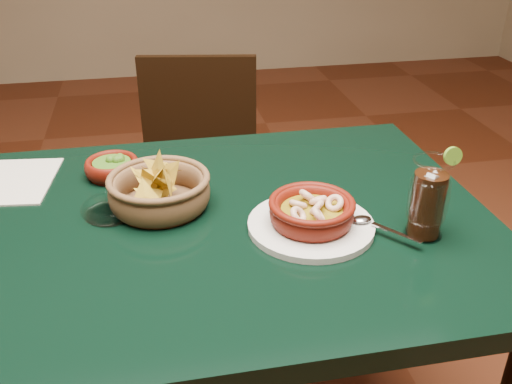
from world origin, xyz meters
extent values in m
cube|color=black|center=(0.00, 0.00, 0.73)|extent=(1.20, 0.80, 0.04)
cylinder|color=black|center=(0.54, 0.34, 0.35)|extent=(0.06, 0.06, 0.71)
cube|color=black|center=(0.08, 0.64, 0.42)|extent=(0.45, 0.45, 0.04)
cylinder|color=black|center=(-0.11, 0.50, 0.21)|extent=(0.03, 0.03, 0.42)
cylinder|color=black|center=(0.22, 0.45, 0.21)|extent=(0.03, 0.03, 0.42)
cylinder|color=black|center=(-0.05, 0.83, 0.21)|extent=(0.03, 0.03, 0.42)
cylinder|color=black|center=(0.28, 0.78, 0.21)|extent=(0.03, 0.03, 0.42)
cube|color=black|center=(0.12, 0.82, 0.65)|extent=(0.37, 0.09, 0.41)
cylinder|color=silver|center=(0.23, -0.07, 0.76)|extent=(0.24, 0.24, 0.01)
cylinder|color=#520F06|center=(0.23, -0.07, 0.77)|extent=(0.14, 0.14, 0.01)
torus|color=#520F06|center=(0.23, -0.07, 0.78)|extent=(0.18, 0.18, 0.04)
torus|color=#520F06|center=(0.23, -0.07, 0.80)|extent=(0.16, 0.16, 0.01)
cylinder|color=#776510|center=(0.23, -0.07, 0.79)|extent=(0.12, 0.12, 0.01)
torus|color=beige|center=(0.28, -0.08, 0.80)|extent=(0.05, 0.05, 0.03)
torus|color=beige|center=(0.25, -0.06, 0.80)|extent=(0.05, 0.05, 0.04)
torus|color=beige|center=(0.23, -0.04, 0.80)|extent=(0.05, 0.05, 0.04)
torus|color=beige|center=(0.21, -0.06, 0.80)|extent=(0.04, 0.04, 0.04)
torus|color=beige|center=(0.20, -0.10, 0.80)|extent=(0.05, 0.05, 0.04)
torus|color=beige|center=(0.23, -0.11, 0.80)|extent=(0.03, 0.05, 0.04)
torus|color=beige|center=(0.24, -0.08, 0.80)|extent=(0.04, 0.04, 0.05)
cube|color=silver|center=(0.37, -0.14, 0.77)|extent=(0.07, 0.09, 0.00)
ellipsoid|color=silver|center=(0.33, -0.09, 0.77)|extent=(0.04, 0.03, 0.01)
cylinder|color=brown|center=(-0.04, 0.07, 0.75)|extent=(0.17, 0.17, 0.01)
torus|color=brown|center=(-0.04, 0.07, 0.78)|extent=(0.23, 0.23, 0.06)
torus|color=brown|center=(-0.04, 0.07, 0.81)|extent=(0.20, 0.20, 0.01)
cone|color=gold|center=(-0.05, 0.03, 0.80)|extent=(0.08, 0.08, 0.06)
cone|color=gold|center=(-0.03, 0.06, 0.80)|extent=(0.08, 0.07, 0.09)
cone|color=gold|center=(-0.04, 0.07, 0.79)|extent=(0.07, 0.10, 0.08)
cone|color=gold|center=(-0.04, 0.06, 0.78)|extent=(0.10, 0.06, 0.08)
cone|color=gold|center=(-0.04, 0.07, 0.79)|extent=(0.08, 0.09, 0.05)
cone|color=gold|center=(-0.02, 0.06, 0.82)|extent=(0.08, 0.07, 0.10)
cone|color=gold|center=(-0.05, 0.06, 0.81)|extent=(0.09, 0.05, 0.09)
cone|color=gold|center=(-0.07, 0.02, 0.80)|extent=(0.08, 0.06, 0.07)
cone|color=gold|center=(-0.07, 0.07, 0.82)|extent=(0.09, 0.11, 0.06)
cone|color=gold|center=(-0.04, 0.09, 0.81)|extent=(0.09, 0.07, 0.07)
cone|color=gold|center=(-0.02, 0.10, 0.81)|extent=(0.08, 0.07, 0.04)
cone|color=gold|center=(-0.04, 0.11, 0.81)|extent=(0.08, 0.06, 0.09)
cone|color=gold|center=(-0.02, 0.04, 0.81)|extent=(0.03, 0.09, 0.09)
cone|color=gold|center=(-0.05, 0.06, 0.82)|extent=(0.10, 0.06, 0.09)
cone|color=gold|center=(-0.04, 0.05, 0.83)|extent=(0.06, 0.10, 0.09)
cone|color=gold|center=(-0.05, 0.09, 0.78)|extent=(0.07, 0.08, 0.10)
cone|color=gold|center=(-0.04, 0.06, 0.80)|extent=(0.08, 0.07, 0.09)
cone|color=gold|center=(-0.04, 0.06, 0.84)|extent=(0.05, 0.08, 0.08)
cylinder|color=#520F06|center=(-0.13, 0.22, 0.75)|extent=(0.10, 0.10, 0.01)
torus|color=#520F06|center=(-0.13, 0.22, 0.77)|extent=(0.14, 0.14, 0.04)
cylinder|color=#295412|center=(-0.13, 0.22, 0.78)|extent=(0.08, 0.08, 0.01)
sphere|color=#295412|center=(-0.14, 0.23, 0.79)|extent=(0.02, 0.02, 0.02)
sphere|color=#295412|center=(-0.12, 0.23, 0.79)|extent=(0.02, 0.02, 0.02)
sphere|color=#295412|center=(-0.12, 0.22, 0.79)|extent=(0.02, 0.02, 0.02)
sphere|color=#295412|center=(-0.12, 0.24, 0.79)|extent=(0.02, 0.02, 0.02)
sphere|color=#295412|center=(-0.12, 0.23, 0.79)|extent=(0.02, 0.02, 0.02)
cylinder|color=white|center=(0.43, -0.13, 0.75)|extent=(0.07, 0.07, 0.01)
torus|color=white|center=(0.43, -0.13, 0.83)|extent=(0.15, 0.15, 0.08)
cylinder|color=black|center=(0.43, -0.13, 0.81)|extent=(0.06, 0.06, 0.12)
cube|color=silver|center=(0.42, -0.14, 0.86)|extent=(0.03, 0.02, 0.03)
cube|color=silver|center=(0.43, -0.14, 0.87)|extent=(0.03, 0.03, 0.02)
cube|color=silver|center=(0.43, -0.13, 0.85)|extent=(0.02, 0.03, 0.03)
cube|color=silver|center=(0.44, -0.13, 0.86)|extent=(0.03, 0.03, 0.03)
cube|color=silver|center=(0.42, -0.12, 0.86)|extent=(0.03, 0.03, 0.02)
torus|color=white|center=(0.43, -0.13, 0.90)|extent=(0.07, 0.07, 0.00)
cylinder|color=#609223|center=(0.46, -0.13, 0.91)|extent=(0.03, 0.01, 0.03)
cylinder|color=white|center=(-0.13, 0.05, 0.75)|extent=(0.10, 0.10, 0.01)
torus|color=white|center=(-0.13, 0.05, 0.76)|extent=(0.12, 0.12, 0.03)
cube|color=beige|center=(-0.34, 0.24, 0.75)|extent=(0.19, 0.23, 0.00)
camera|label=1|loc=(-0.04, -0.94, 1.32)|focal=40.00mm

